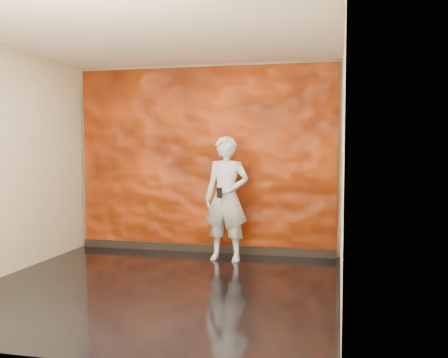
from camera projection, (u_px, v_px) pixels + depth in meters
room at (157, 162)px, 5.53m from camera, size 4.02×4.02×2.81m
feature_wall at (204, 160)px, 7.43m from camera, size 3.90×0.06×2.75m
baseboard at (204, 248)px, 7.48m from camera, size 3.90×0.04×0.12m
man at (226, 198)px, 6.90m from camera, size 0.66×0.47×1.73m
phone at (219, 193)px, 6.67m from camera, size 0.08×0.04×0.14m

